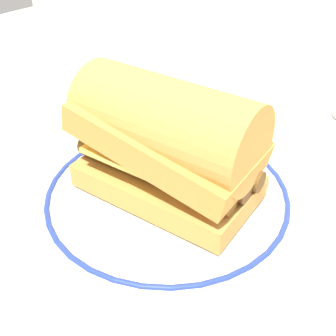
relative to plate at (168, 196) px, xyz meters
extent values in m
plane|color=beige|center=(0.00, -0.02, -0.01)|extent=(1.50, 1.50, 0.00)
cylinder|color=white|center=(0.00, 0.00, 0.00)|extent=(0.28, 0.28, 0.01)
torus|color=navy|center=(0.00, 0.00, 0.00)|extent=(0.26, 0.26, 0.01)
cube|color=#CB9044|center=(0.00, 0.00, 0.02)|extent=(0.20, 0.13, 0.03)
cylinder|color=brown|center=(0.00, -0.02, 0.04)|extent=(0.18, 0.05, 0.02)
cylinder|color=brown|center=(0.00, 0.00, 0.04)|extent=(0.18, 0.05, 0.02)
cylinder|color=brown|center=(0.00, 0.02, 0.04)|extent=(0.18, 0.05, 0.02)
cube|color=#EFC64C|center=(0.00, 0.00, 0.06)|extent=(0.16, 0.12, 0.01)
cube|color=#D28B3D|center=(0.00, 0.00, 0.08)|extent=(0.20, 0.13, 0.06)
cylinder|color=#CD9043|center=(0.00, 0.00, 0.09)|extent=(0.20, 0.12, 0.09)
camera|label=1|loc=(0.25, -0.26, 0.30)|focal=46.22mm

